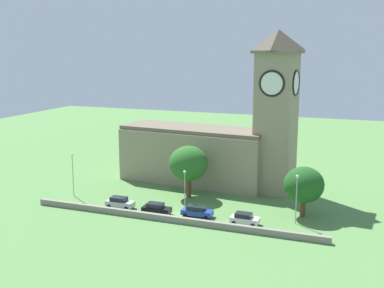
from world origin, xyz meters
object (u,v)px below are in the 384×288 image
streetlamp_west_end (73,168)px  tree_riverside_east (189,163)px  car_blue (197,211)px  tree_by_tower (304,185)px  car_silver (120,202)px  car_black (156,209)px  streetlamp_west_mid (185,183)px  streetlamp_central (297,191)px  car_white (244,219)px  church (217,143)px

streetlamp_west_end → tree_riverside_east: (18.65, 6.67, 0.90)m
car_blue → tree_riverside_east: (-4.79, 8.84, 5.02)m
car_blue → tree_by_tower: size_ratio=0.62×
streetlamp_west_end → car_silver: bearing=-14.6°
car_black → car_blue: size_ratio=0.94×
streetlamp_west_mid → streetlamp_central: size_ratio=0.89×
streetlamp_central → tree_riverside_east: 20.28m
streetlamp_west_mid → streetlamp_west_end: bearing=179.6°
streetlamp_west_mid → tree_by_tower: bearing=12.5°
streetlamp_central → car_silver: bearing=-173.9°
car_silver → streetlamp_west_mid: streetlamp_west_mid is taller
car_black → streetlamp_west_end: bearing=169.2°
streetlamp_central → tree_by_tower: (0.51, 3.60, 0.06)m
car_black → streetlamp_central: 21.28m
streetlamp_west_end → streetlamp_west_mid: 20.68m
car_white → streetlamp_west_end: (-31.00, 2.77, 4.11)m
car_blue → streetlamp_west_mid: size_ratio=0.74×
church → streetlamp_west_mid: (-0.05, -15.98, -3.51)m
church → car_black: 20.68m
car_black → car_blue: car_black is taller
tree_riverside_east → church: bearing=77.2°
streetlamp_west_mid → tree_riverside_east: (-2.02, 6.81, 1.49)m
car_silver → tree_riverside_east: size_ratio=0.51×
streetlamp_west_mid → car_blue: bearing=-36.2°
streetlamp_west_mid → tree_by_tower: (17.67, 3.91, 0.55)m
streetlamp_west_end → streetlamp_central: 37.83m
church → car_white: bearing=-61.1°
car_black → car_blue: bearing=10.2°
car_silver → car_blue: (12.89, 0.57, -0.05)m
car_blue → car_white: 7.59m
car_silver → church: bearing=61.3°
car_white → streetlamp_west_mid: 11.23m
car_white → car_silver: bearing=179.9°
church → car_white: church is taller
church → tree_riverside_east: bearing=-102.8°
church → streetlamp_central: bearing=-42.5°
car_silver → streetlamp_west_end: 11.63m
streetlamp_central → tree_by_tower: bearing=82.0°
car_black → streetlamp_west_end: streetlamp_west_end is taller
car_black → streetlamp_central: size_ratio=0.62×
car_blue → car_white: (7.56, -0.60, 0.01)m
streetlamp_west_mid → tree_riverside_east: size_ratio=0.73×
tree_by_tower → streetlamp_west_mid: bearing=-167.5°
tree_by_tower → car_black: bearing=-161.5°
car_white → tree_riverside_east: tree_riverside_east is taller
church → tree_riverside_east: 9.62m
church → tree_by_tower: size_ratio=4.39×
car_silver → streetlamp_central: size_ratio=0.62×
tree_riverside_east → tree_by_tower: bearing=-8.4°
car_blue → tree_by_tower: 16.55m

